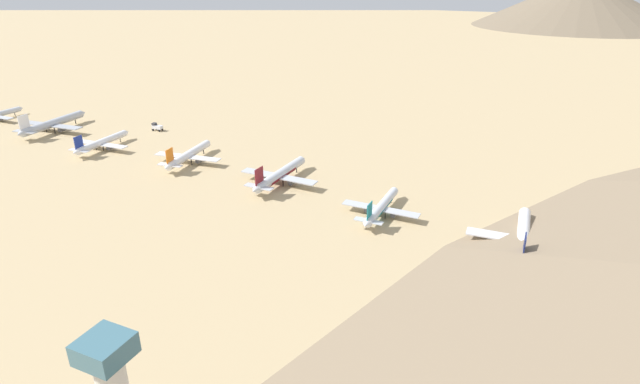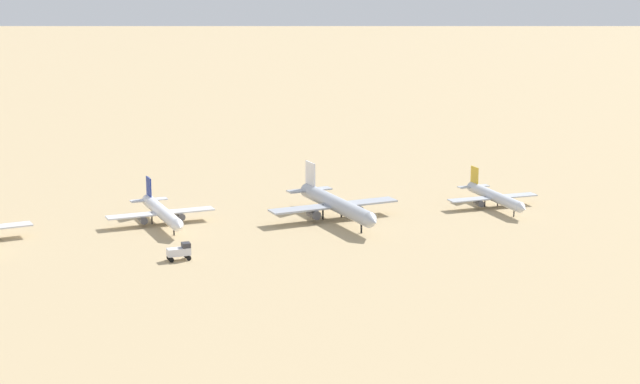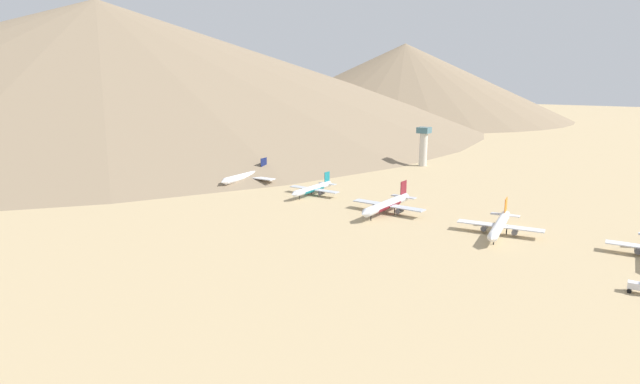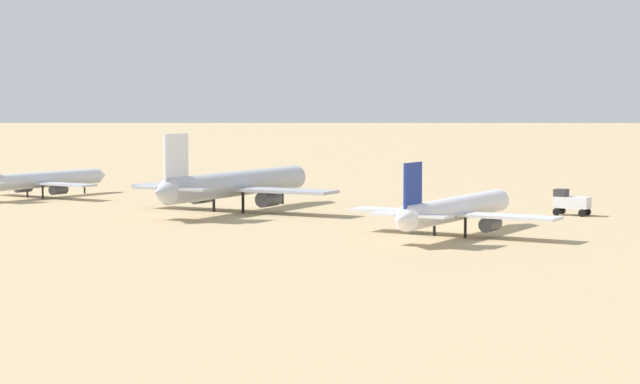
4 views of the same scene
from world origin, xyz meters
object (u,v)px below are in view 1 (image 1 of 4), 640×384
(parked_jet_3, at_px, (188,155))
(parked_jet_4, at_px, (102,142))
(parked_jet_0, at_px, (523,237))
(parked_jet_5, at_px, (53,124))
(service_truck, at_px, (157,127))
(parked_jet_2, at_px, (280,174))
(parked_jet_1, at_px, (381,207))

(parked_jet_3, relative_size, parked_jet_4, 1.05)
(parked_jet_0, xyz_separation_m, parked_jet_3, (17.66, 132.45, -0.28))
(parked_jet_3, bearing_deg, parked_jet_0, -97.59)
(parked_jet_3, distance_m, parked_jet_5, 89.58)
(service_truck, bearing_deg, parked_jet_4, 175.47)
(parked_jet_2, xyz_separation_m, parked_jet_4, (1.46, 91.51, -0.36))
(parked_jet_0, height_order, service_truck, parked_jet_0)
(parked_jet_4, height_order, parked_jet_5, parked_jet_5)
(parked_jet_0, distance_m, parked_jet_2, 88.17)
(parked_jet_0, relative_size, service_truck, 7.38)
(parked_jet_5, height_order, service_truck, parked_jet_5)
(parked_jet_5, bearing_deg, parked_jet_0, -96.61)
(parked_jet_1, xyz_separation_m, parked_jet_4, (11.46, 134.68, 0.24))
(parked_jet_3, relative_size, parked_jet_5, 0.83)
(service_truck, bearing_deg, parked_jet_5, 116.32)
(parked_jet_5, relative_size, service_truck, 8.20)
(parked_jet_2, xyz_separation_m, parked_jet_3, (3.76, 45.38, -0.18))
(parked_jet_4, bearing_deg, parked_jet_1, -94.86)
(parked_jet_1, height_order, parked_jet_5, parked_jet_5)
(parked_jet_2, bearing_deg, parked_jet_4, 89.09)
(parked_jet_1, distance_m, parked_jet_4, 135.16)
(parked_jet_1, distance_m, parked_jet_3, 89.61)
(parked_jet_0, bearing_deg, parked_jet_4, 85.08)
(parked_jet_1, height_order, service_truck, parked_jet_1)
(parked_jet_4, bearing_deg, service_truck, -4.53)
(parked_jet_0, height_order, parked_jet_2, parked_jet_0)
(parked_jet_1, distance_m, service_truck, 139.33)
(parked_jet_2, relative_size, service_truck, 7.27)
(parked_jet_1, xyz_separation_m, parked_jet_3, (13.75, 88.55, 0.42))
(parked_jet_3, height_order, service_truck, parked_jet_3)
(parked_jet_4, relative_size, service_truck, 6.49)
(parked_jet_0, relative_size, parked_jet_2, 1.01)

